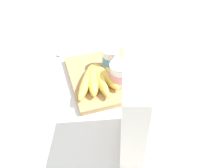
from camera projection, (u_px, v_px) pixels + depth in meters
The scene contains 7 objects.
ground_plane at pixel (104, 80), 1.00m from camera, with size 2.40×2.40×0.00m, color silver.
cutting_board at pixel (104, 78), 0.99m from camera, with size 0.29×0.24×0.02m, color tan.
cereal_box at pixel (132, 114), 0.70m from camera, with size 0.18×0.06×0.27m, color white.
yogurt_cup_front at pixel (111, 59), 0.99m from camera, with size 0.07×0.07×0.08m.
yogurt_cup_back at pixel (120, 74), 0.93m from camera, with size 0.07×0.07×0.08m.
banana_bunch at pixel (96, 79), 0.94m from camera, with size 0.19×0.16×0.04m.
spoon at pixel (66, 51), 1.11m from camera, with size 0.07×0.13×0.01m.
Camera 1 is at (0.70, -0.19, 0.68)m, focal length 42.88 mm.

